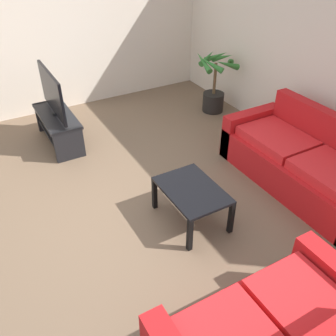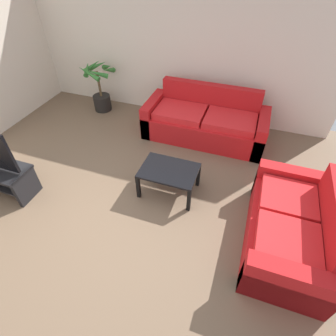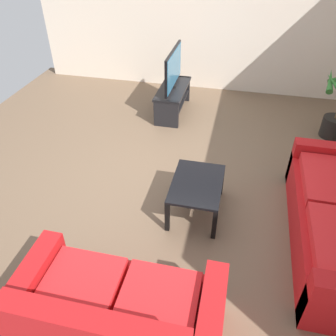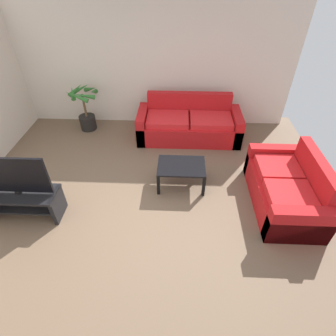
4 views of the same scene
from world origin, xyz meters
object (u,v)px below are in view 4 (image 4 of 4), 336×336
(coffee_table, at_px, (181,168))
(couch_loveseat, at_px, (286,189))
(couch_main, at_px, (189,125))
(tv, at_px, (11,175))
(potted_palm, at_px, (86,110))
(tv_stand, at_px, (23,200))

(coffee_table, bearing_deg, couch_loveseat, -12.78)
(couch_main, xyz_separation_m, tv, (-2.56, -2.37, 0.50))
(couch_main, height_order, tv, tv)
(coffee_table, distance_m, potted_palm, 2.83)
(tv, bearing_deg, potted_palm, 84.71)
(tv_stand, height_order, potted_palm, potted_palm)
(couch_loveseat, distance_m, tv_stand, 4.09)
(tv_stand, relative_size, potted_palm, 1.06)
(coffee_table, height_order, potted_palm, potted_palm)
(couch_loveseat, height_order, tv, tv)
(couch_loveseat, bearing_deg, tv, -174.14)
(couch_main, height_order, potted_palm, potted_palm)
(couch_loveseat, relative_size, coffee_table, 2.03)
(tv_stand, distance_m, potted_palm, 2.65)
(couch_loveseat, height_order, coffee_table, couch_loveseat)
(couch_loveseat, bearing_deg, couch_main, 127.77)
(tv, distance_m, potted_palm, 2.66)
(tv_stand, bearing_deg, couch_loveseat, 5.90)
(couch_loveseat, distance_m, potted_palm, 4.42)
(couch_main, xyz_separation_m, couch_loveseat, (1.51, -1.95, -0.00))
(tv, xyz_separation_m, potted_palm, (0.24, 2.63, -0.34))
(tv_stand, bearing_deg, potted_palm, 84.72)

